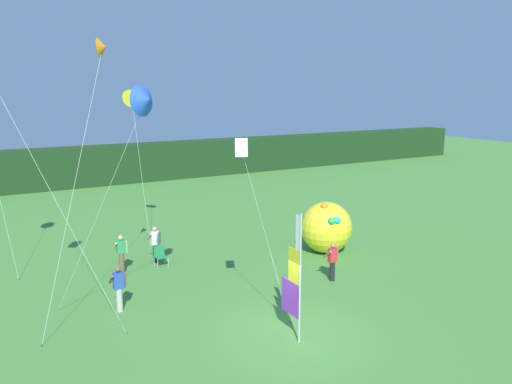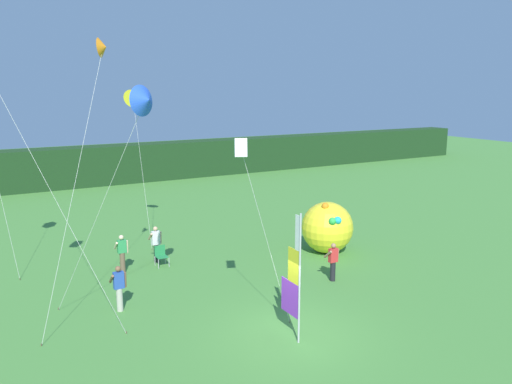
# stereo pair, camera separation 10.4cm
# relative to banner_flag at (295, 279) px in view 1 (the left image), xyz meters

# --- Properties ---
(ground_plane) EXTENTS (120.00, 120.00, 0.00)m
(ground_plane) POSITION_rel_banner_flag_xyz_m (0.15, 0.23, -1.97)
(ground_plane) COLOR #478438
(distant_treeline) EXTENTS (80.00, 2.40, 3.11)m
(distant_treeline) POSITION_rel_banner_flag_xyz_m (0.15, 29.61, -0.41)
(distant_treeline) COLOR #193819
(distant_treeline) RESTS_ON ground
(banner_flag) EXTENTS (0.06, 1.03, 4.11)m
(banner_flag) POSITION_rel_banner_flag_xyz_m (0.00, 0.00, 0.00)
(banner_flag) COLOR #B7B7BC
(banner_flag) RESTS_ON ground
(person_near_banner) EXTENTS (0.55, 0.48, 1.65)m
(person_near_banner) POSITION_rel_banner_flag_xyz_m (-1.40, 9.06, -1.09)
(person_near_banner) COLOR black
(person_near_banner) RESTS_ON ground
(person_mid_field) EXTENTS (0.55, 0.48, 1.66)m
(person_mid_field) POSITION_rel_banner_flag_xyz_m (-4.19, 4.70, -1.08)
(person_mid_field) COLOR #B7B2A3
(person_mid_field) RESTS_ON ground
(person_far_left) EXTENTS (0.55, 0.48, 1.67)m
(person_far_left) POSITION_rel_banner_flag_xyz_m (-3.10, 8.39, -1.08)
(person_far_left) COLOR brown
(person_far_left) RESTS_ON ground
(person_far_right) EXTENTS (0.55, 0.48, 1.59)m
(person_far_right) POSITION_rel_banner_flag_xyz_m (4.10, 3.31, -1.12)
(person_far_right) COLOR black
(person_far_right) RESTS_ON ground
(inflatable_balloon) EXTENTS (2.44, 2.44, 2.52)m
(inflatable_balloon) POSITION_rel_banner_flag_xyz_m (6.14, 6.39, -0.74)
(inflatable_balloon) COLOR yellow
(inflatable_balloon) RESTS_ON ground
(folding_chair) EXTENTS (0.51, 0.51, 0.89)m
(folding_chair) POSITION_rel_banner_flag_xyz_m (-1.37, 8.49, -1.45)
(folding_chair) COLOR #BCBCC1
(folding_chair) RESTS_ON ground
(kite_blue_delta_0) EXTENTS (3.03, 3.52, 7.83)m
(kite_blue_delta_0) POSITION_rel_banner_flag_xyz_m (-3.59, 2.74, 5.36)
(kite_blue_delta_0) COLOR brown
(kite_blue_delta_0) RESTS_ON ground
(kite_orange_delta_2) EXTENTS (3.18, 2.53, 9.37)m
(kite_orange_delta_2) POSITION_rel_banner_flag_xyz_m (-4.09, 5.51, 6.99)
(kite_orange_delta_2) COLOR brown
(kite_orange_delta_2) RESTS_ON ground
(kite_yellow_delta_4) EXTENTS (0.95, 2.55, 7.69)m
(kite_yellow_delta_4) POSITION_rel_banner_flag_xyz_m (-1.04, 12.84, 5.25)
(kite_yellow_delta_4) COLOR brown
(kite_yellow_delta_4) RESTS_ON ground
(kite_white_box_5) EXTENTS (1.95, 0.57, 6.25)m
(kite_white_box_5) POSITION_rel_banner_flag_xyz_m (-1.15, 1.25, 3.94)
(kite_white_box_5) COLOR brown
(kite_white_box_5) RESTS_ON ground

